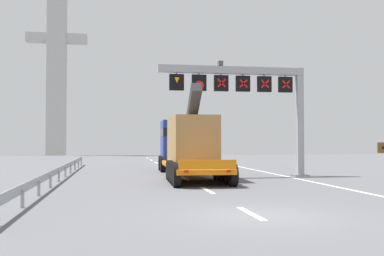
{
  "coord_description": "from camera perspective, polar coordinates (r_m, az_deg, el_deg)",
  "views": [
    {
      "loc": [
        -4.11,
        -12.68,
        2.17
      ],
      "look_at": [
        0.42,
        14.1,
        2.95
      ],
      "focal_mm": 42.37,
      "sensor_mm": 36.0,
      "label": 1
    }
  ],
  "objects": [
    {
      "name": "lane_markings",
      "position": [
        32.67,
        -2.55,
        -5.45
      ],
      "size": [
        0.2,
        53.96,
        0.01
      ],
      "color": "silver",
      "rests_on": "ground"
    },
    {
      "name": "overhead_lane_gantry",
      "position": [
        28.01,
        7.35,
        4.85
      ],
      "size": [
        9.31,
        0.9,
        7.01
      ],
      "color": "#9EA0A5",
      "rests_on": "ground"
    },
    {
      "name": "edge_line_right",
      "position": [
        26.83,
        13.12,
        -6.24
      ],
      "size": [
        0.2,
        63.0,
        0.01
      ],
      "primitive_type": "cube",
      "color": "silver",
      "rests_on": "ground"
    },
    {
      "name": "ground",
      "position": [
        13.5,
        8.41,
        -10.89
      ],
      "size": [
        112.0,
        112.0,
        0.0
      ],
      "primitive_type": "plane",
      "color": "#5B5B60"
    },
    {
      "name": "guardrail_left",
      "position": [
        26.81,
        -16.11,
        -5.03
      ],
      "size": [
        0.13,
        31.83,
        0.76
      ],
      "color": "#999EA3",
      "rests_on": "ground"
    },
    {
      "name": "heavy_haul_truck_orange",
      "position": [
        28.72,
        -0.71,
        -2.02
      ],
      "size": [
        3.45,
        14.14,
        5.3
      ],
      "color": "orange",
      "rests_on": "ground"
    },
    {
      "name": "bridge_pylon_distant",
      "position": [
        72.77,
        -16.65,
        8.39
      ],
      "size": [
        9.0,
        2.0,
        28.78
      ],
      "color": "#B7B7B2",
      "rests_on": "ground"
    }
  ]
}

